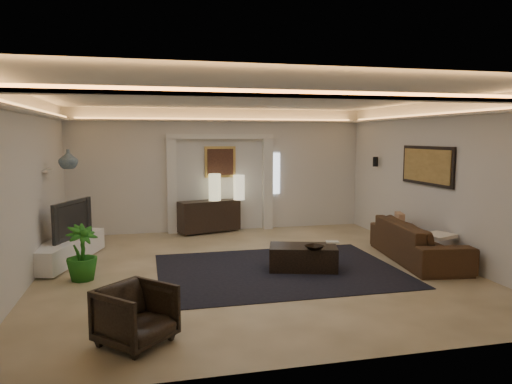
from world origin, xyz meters
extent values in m
plane|color=beige|center=(0.00, 0.00, 0.00)|extent=(7.00, 7.00, 0.00)
plane|color=white|center=(0.00, 0.00, 2.90)|extent=(7.00, 7.00, 0.00)
plane|color=silver|center=(0.00, 3.50, 1.45)|extent=(7.00, 0.00, 7.00)
plane|color=silver|center=(0.00, -3.50, 1.45)|extent=(7.00, 0.00, 7.00)
plane|color=silver|center=(-3.50, 0.00, 1.45)|extent=(0.00, 7.00, 7.00)
plane|color=silver|center=(3.50, 0.00, 1.45)|extent=(0.00, 7.00, 7.00)
cube|color=silver|center=(0.00, 0.00, 2.62)|extent=(7.00, 7.00, 0.04)
cube|color=white|center=(1.35, 3.48, 1.35)|extent=(0.25, 0.03, 1.00)
cube|color=black|center=(0.40, -0.20, 0.01)|extent=(4.00, 3.00, 0.01)
cube|color=silver|center=(-1.15, 3.40, 1.10)|extent=(0.22, 0.20, 2.20)
cube|color=silver|center=(1.15, 3.40, 1.10)|extent=(0.22, 0.20, 2.20)
cube|color=silver|center=(0.00, 3.40, 2.25)|extent=(2.52, 0.20, 0.12)
cube|color=tan|center=(0.00, 3.47, 1.65)|extent=(0.74, 0.04, 0.74)
cube|color=#4C2D1E|center=(0.00, 3.44, 1.65)|extent=(0.62, 0.02, 0.62)
cube|color=black|center=(3.47, 0.30, 1.70)|extent=(0.04, 1.64, 0.74)
cube|color=tan|center=(3.44, 0.30, 1.70)|extent=(0.02, 1.50, 0.62)
cylinder|color=black|center=(3.38, 2.20, 1.68)|extent=(0.12, 0.12, 0.22)
cube|color=silver|center=(-3.44, 1.40, 1.65)|extent=(0.10, 0.55, 0.04)
cube|color=black|center=(-0.31, 3.25, 0.40)|extent=(1.50, 0.85, 0.72)
cylinder|color=beige|center=(-0.17, 3.25, 1.09)|extent=(0.34, 0.34, 0.63)
cylinder|color=beige|center=(0.41, 3.25, 1.09)|extent=(0.31, 0.31, 0.59)
cube|color=white|center=(-3.15, 1.19, 0.22)|extent=(1.14, 2.19, 0.40)
imported|color=black|center=(-3.15, 1.26, 0.79)|extent=(1.16, 0.62, 0.69)
cylinder|color=#2F2015|center=(-3.15, 1.99, 0.64)|extent=(0.18, 0.18, 0.41)
imported|color=#4C5E66|center=(-3.09, 1.39, 1.85)|extent=(0.42, 0.42, 0.35)
imported|color=#216919|center=(-2.75, -0.01, 0.44)|extent=(0.68, 0.68, 0.88)
imported|color=#453520|center=(3.06, -0.14, 0.35)|extent=(2.52, 1.26, 0.71)
cube|color=beige|center=(3.15, -0.61, 0.55)|extent=(0.64, 0.59, 0.06)
cube|color=tan|center=(3.15, 0.68, 0.55)|extent=(0.23, 0.41, 0.39)
cube|color=black|center=(0.82, -0.25, 0.21)|extent=(1.26, 0.91, 0.42)
imported|color=black|center=(0.91, -0.56, 0.45)|extent=(0.38, 0.38, 0.07)
cube|color=beige|center=(1.38, -0.15, 0.42)|extent=(0.25, 0.21, 0.03)
imported|color=black|center=(-1.89, -2.59, 0.32)|extent=(0.99, 0.99, 0.65)
camera|label=1|loc=(-1.76, -7.71, 2.25)|focal=33.31mm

